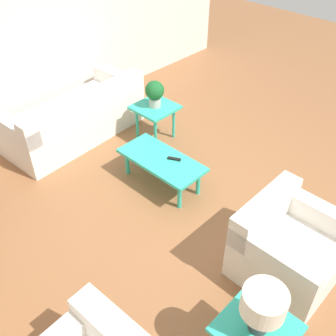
# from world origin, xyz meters

# --- Properties ---
(ground_plane) EXTENTS (14.00, 14.00, 0.00)m
(ground_plane) POSITION_xyz_m (0.00, 0.00, 0.00)
(ground_plane) COLOR #8E5B38
(wall_right) EXTENTS (0.12, 7.20, 2.70)m
(wall_right) POSITION_xyz_m (3.06, 0.00, 1.35)
(wall_right) COLOR silver
(wall_right) RESTS_ON ground_plane
(sofa) EXTENTS (0.99, 2.04, 0.77)m
(sofa) POSITION_xyz_m (2.25, 0.24, 0.30)
(sofa) COLOR white
(sofa) RESTS_ON ground_plane
(armchair) EXTENTS (0.86, 0.91, 0.77)m
(armchair) POSITION_xyz_m (-1.11, 0.25, 0.31)
(armchair) COLOR silver
(armchair) RESTS_ON ground_plane
(coffee_table) EXTENTS (1.07, 0.50, 0.38)m
(coffee_table) POSITION_xyz_m (0.65, 0.15, 0.33)
(coffee_table) COLOR #2DB79E
(coffee_table) RESTS_ON ground_plane
(side_table_plant) EXTENTS (0.54, 0.54, 0.51)m
(side_table_plant) POSITION_xyz_m (1.42, -0.51, 0.43)
(side_table_plant) COLOR #2DB79E
(side_table_plant) RESTS_ON ground_plane
(side_table_lamp) EXTENTS (0.54, 0.54, 0.51)m
(side_table_lamp) POSITION_xyz_m (-1.40, 1.23, 0.43)
(side_table_lamp) COLOR #2DB79E
(side_table_lamp) RESTS_ON ground_plane
(potted_plant) EXTENTS (0.26, 0.26, 0.37)m
(potted_plant) POSITION_xyz_m (1.42, -0.51, 0.72)
(potted_plant) COLOR #B2ADA3
(potted_plant) RESTS_ON side_table_plant
(table_lamp) EXTENTS (0.32, 0.32, 0.42)m
(table_lamp) POSITION_xyz_m (-1.40, 1.23, 0.79)
(table_lamp) COLOR #333333
(table_lamp) RESTS_ON side_table_lamp
(remote_control) EXTENTS (0.16, 0.11, 0.02)m
(remote_control) POSITION_xyz_m (0.53, 0.05, 0.39)
(remote_control) COLOR black
(remote_control) RESTS_ON coffee_table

